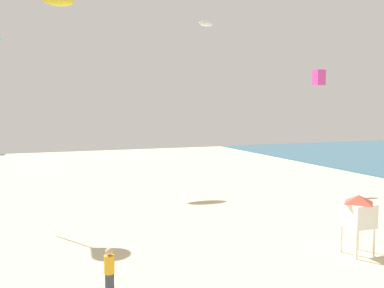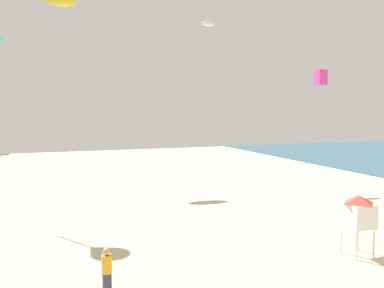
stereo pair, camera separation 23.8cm
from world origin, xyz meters
name	(u,v)px [view 1 (the left image)]	position (x,y,z in m)	size (l,w,h in m)	color
kite_flyer	(109,270)	(-2.73, 11.30, 0.92)	(0.34, 0.34, 1.64)	#383D4C
lifeguard_stand	(358,212)	(7.73, 11.57, 1.84)	(1.10, 1.10, 2.55)	white
kite_yellow_parafoil	(58,0)	(-2.59, 36.88, 15.63)	(2.68, 0.75, 1.04)	yellow
kite_magenta_box	(319,78)	(13.67, 22.02, 8.31)	(0.67, 0.67, 1.05)	#DB3D9E
kite_white_parafoil	(206,24)	(9.48, 32.18, 13.60)	(1.29, 0.36, 0.50)	white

